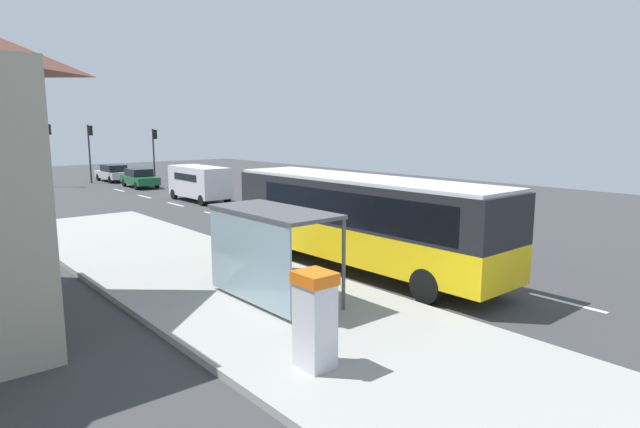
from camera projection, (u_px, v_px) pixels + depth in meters
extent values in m
cube|color=#38383A|center=(211.00, 215.00, 29.85)|extent=(56.00, 92.00, 0.04)
cube|color=#999993|center=(215.00, 281.00, 16.71)|extent=(6.20, 30.00, 0.18)
cube|color=silver|center=(567.00, 303.00, 14.93)|extent=(0.16, 2.20, 0.01)
cube|color=silver|center=(425.00, 267.00, 18.69)|extent=(0.16, 2.20, 0.01)
cube|color=silver|center=(331.00, 244.00, 22.46)|extent=(0.16, 2.20, 0.01)
cube|color=silver|center=(265.00, 227.00, 26.23)|extent=(0.16, 2.20, 0.01)
cube|color=silver|center=(215.00, 214.00, 30.00)|extent=(0.16, 2.20, 0.01)
cube|color=silver|center=(176.00, 204.00, 33.77)|extent=(0.16, 2.20, 0.01)
cube|color=silver|center=(145.00, 197.00, 37.54)|extent=(0.16, 2.20, 0.01)
cube|color=silver|center=(119.00, 190.00, 41.31)|extent=(0.16, 2.20, 0.01)
cube|color=yellow|center=(361.00, 239.00, 18.24)|extent=(2.64, 11.03, 1.15)
cube|color=black|center=(361.00, 202.00, 18.03)|extent=(2.64, 11.03, 1.45)
cube|color=silver|center=(362.00, 179.00, 17.90)|extent=(2.51, 10.81, 0.12)
cube|color=black|center=(268.00, 190.00, 22.11)|extent=(2.30, 0.15, 1.22)
cube|color=black|center=(346.00, 209.00, 16.89)|extent=(0.19, 8.58, 1.10)
cylinder|color=black|center=(268.00, 242.00, 20.51)|extent=(0.29, 1.00, 1.00)
cylinder|color=black|center=(313.00, 234.00, 21.97)|extent=(0.29, 1.00, 1.00)
cylinder|color=black|center=(426.00, 286.00, 14.84)|extent=(0.29, 1.00, 1.00)
cylinder|color=black|center=(472.00, 272.00, 16.30)|extent=(0.29, 1.00, 1.00)
cube|color=silver|center=(199.00, 181.00, 35.14)|extent=(2.01, 5.20, 1.96)
cube|color=black|center=(199.00, 176.00, 35.09)|extent=(2.05, 3.12, 0.44)
cylinder|color=black|center=(227.00, 198.00, 34.36)|extent=(0.22, 0.68, 0.68)
cylinder|color=black|center=(202.00, 200.00, 33.22)|extent=(0.22, 0.68, 0.68)
cylinder|color=black|center=(198.00, 192.00, 37.38)|extent=(0.22, 0.68, 0.68)
cylinder|color=black|center=(174.00, 194.00, 36.24)|extent=(0.22, 0.68, 0.68)
cube|color=#B7B7BC|center=(113.00, 175.00, 47.88)|extent=(1.90, 4.44, 0.60)
cube|color=black|center=(114.00, 168.00, 47.63)|extent=(1.64, 2.41, 0.60)
cylinder|color=black|center=(98.00, 177.00, 48.50)|extent=(0.21, 0.64, 0.64)
cylinder|color=black|center=(116.00, 176.00, 49.57)|extent=(0.21, 0.64, 0.64)
cylinder|color=black|center=(110.00, 180.00, 46.28)|extent=(0.21, 0.64, 0.64)
cylinder|color=black|center=(129.00, 179.00, 47.35)|extent=(0.21, 0.64, 0.64)
cube|color=#195933|center=(140.00, 180.00, 43.19)|extent=(2.00, 4.48, 0.60)
cube|color=black|center=(139.00, 172.00, 43.25)|extent=(1.69, 2.45, 0.60)
cylinder|color=black|center=(157.00, 184.00, 42.56)|extent=(0.23, 0.65, 0.64)
cylinder|color=black|center=(136.00, 186.00, 41.57)|extent=(0.23, 0.65, 0.64)
cylinder|color=black|center=(144.00, 181.00, 44.91)|extent=(0.23, 0.65, 0.64)
cylinder|color=black|center=(124.00, 183.00, 43.92)|extent=(0.23, 0.65, 0.64)
cube|color=silver|center=(315.00, 326.00, 10.44)|extent=(0.60, 0.70, 1.70)
cube|color=orange|center=(315.00, 278.00, 10.28)|extent=(0.66, 0.76, 0.24)
cube|color=black|center=(327.00, 309.00, 10.59)|extent=(0.03, 0.36, 0.44)
cylinder|color=red|center=(280.00, 256.00, 17.68)|extent=(0.52, 0.52, 0.95)
cylinder|color=green|center=(268.00, 252.00, 18.21)|extent=(0.52, 0.52, 0.95)
cylinder|color=#2D2D2D|center=(154.00, 155.00, 48.16)|extent=(0.14, 0.14, 4.70)
cube|color=black|center=(155.00, 134.00, 48.00)|extent=(0.24, 0.28, 0.84)
sphere|color=#360606|center=(156.00, 131.00, 48.03)|extent=(0.16, 0.16, 0.16)
sphere|color=#3C2C03|center=(156.00, 134.00, 48.08)|extent=(0.16, 0.16, 0.16)
sphere|color=green|center=(157.00, 138.00, 48.12)|extent=(0.16, 0.16, 0.16)
cylinder|color=#2D2D2D|center=(48.00, 155.00, 43.25)|extent=(0.14, 0.14, 5.16)
cube|color=black|center=(49.00, 129.00, 43.05)|extent=(0.24, 0.28, 0.84)
sphere|color=#360606|center=(50.00, 126.00, 43.08)|extent=(0.16, 0.16, 0.16)
sphere|color=#F2B20C|center=(50.00, 129.00, 43.13)|extent=(0.16, 0.16, 0.16)
sphere|color=black|center=(51.00, 133.00, 43.17)|extent=(0.16, 0.16, 0.16)
cylinder|color=#2D2D2D|center=(90.00, 154.00, 46.09)|extent=(0.14, 0.14, 5.06)
cube|color=black|center=(91.00, 131.00, 45.90)|extent=(0.24, 0.28, 0.84)
sphere|color=#360606|center=(92.00, 127.00, 45.93)|extent=(0.16, 0.16, 0.16)
sphere|color=#F2B20C|center=(92.00, 131.00, 45.98)|extent=(0.16, 0.16, 0.16)
sphere|color=black|center=(92.00, 134.00, 46.02)|extent=(0.16, 0.16, 0.16)
cube|color=#4C4C51|center=(273.00, 211.00, 14.37)|extent=(1.80, 4.00, 0.10)
cube|color=#8CA5B2|center=(248.00, 259.00, 14.03)|extent=(0.06, 3.80, 2.30)
cylinder|color=#4C4C51|center=(344.00, 264.00, 13.68)|extent=(0.10, 0.10, 2.44)
cylinder|color=#4C4C51|center=(261.00, 240.00, 16.55)|extent=(0.10, 0.10, 2.44)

